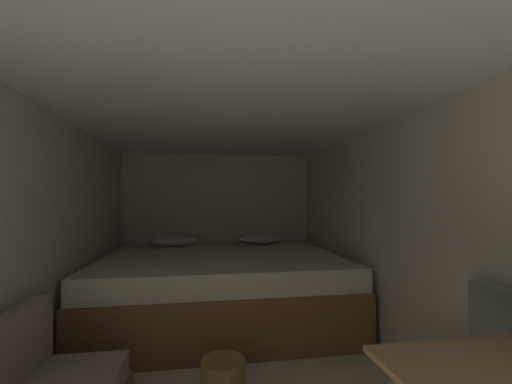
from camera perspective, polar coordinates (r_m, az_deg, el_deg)
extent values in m
cube|color=beige|center=(4.69, -6.83, -5.52)|extent=(2.78, 0.05, 2.00)
cube|color=beige|center=(2.57, -36.49, -8.45)|extent=(0.05, 4.75, 2.00)
cube|color=beige|center=(2.78, 25.43, -8.06)|extent=(0.05, 4.75, 2.00)
cube|color=white|center=(2.39, -4.10, 15.49)|extent=(2.78, 4.75, 0.05)
cube|color=brown|center=(3.76, -6.10, -18.06)|extent=(2.56, 2.00, 0.51)
cube|color=beige|center=(3.67, -6.09, -12.65)|extent=(2.52, 1.96, 0.21)
ellipsoid|color=white|center=(4.42, -14.24, -8.40)|extent=(0.57, 0.35, 0.14)
ellipsoid|color=white|center=(4.47, 0.82, -8.36)|extent=(0.57, 0.35, 0.14)
cube|color=tan|center=(1.56, 38.20, -24.64)|extent=(0.77, 0.58, 0.02)
cylinder|color=olive|center=(2.52, -5.90, -30.06)|extent=(0.30, 0.30, 0.23)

